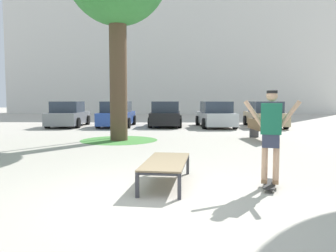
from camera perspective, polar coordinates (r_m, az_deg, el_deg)
The scene contains 13 objects.
ground_plane at distance 5.52m, azimuth -2.02°, elevation -12.51°, with size 120.00×120.00×0.00m, color #B2AA9E.
building_facade at distance 39.67m, azimuth 0.70°, elevation 13.56°, with size 37.59×4.00×15.59m, color silver.
skate_box at distance 6.35m, azimuth -0.36°, elevation -6.37°, with size 0.96×1.97×0.46m.
skateboard at distance 6.42m, azimuth 17.11°, elevation -9.54°, with size 0.43×0.82×0.09m.
skater at distance 6.26m, azimuth 17.32°, elevation -0.66°, with size 0.98×0.40×1.69m.
grass_patch_mid_back at distance 13.34m, azimuth -8.42°, elevation -2.41°, with size 3.05×3.05×0.01m, color #47893D.
car_grey at distance 20.76m, azimuth -16.76°, elevation 1.84°, with size 2.08×4.28×1.50m.
car_blue at distance 20.04m, azimuth -8.79°, elevation 1.89°, with size 1.94×4.21×1.50m.
car_black at distance 20.04m, azimuth -0.37°, elevation 1.94°, with size 1.95×4.22×1.50m.
car_silver at distance 19.58m, azimuth 8.17°, elevation 1.83°, with size 2.16×4.32×1.50m.
car_tan at distance 20.32m, azimuth 16.32°, elevation 1.79°, with size 1.94×4.21×1.50m.
park_bench at distance 13.66m, azimuth 15.54°, elevation -0.50°, with size 0.59×2.42×0.83m.
light_post at distance 14.21m, azimuth -9.63°, elevation 13.46°, with size 0.36×0.36×5.83m.
Camera 1 is at (0.33, -5.26, 1.62)m, focal length 35.43 mm.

